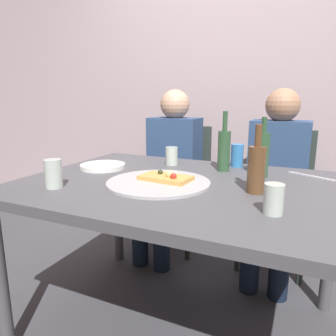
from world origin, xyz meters
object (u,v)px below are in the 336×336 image
object	(u,v)px
pizza_slice_last	(166,177)
wine_glass	(172,156)
pizza_tray	(158,183)
table_knife	(311,176)
wine_bottle	(262,154)
tumbler_far	(53,174)
chair_left	(178,177)
beer_bottle	(256,168)
chair_right	(277,188)
plate_stack	(103,166)
water_bottle	(224,149)
tumbler_near	(274,199)
guest_in_beanie	(276,175)
dining_table	(182,198)
guest_in_sweater	(170,165)
soda_can	(237,155)

from	to	relation	value
pizza_slice_last	wine_glass	size ratio (longest dim) A/B	2.32
pizza_tray	table_knife	distance (m)	0.73
wine_bottle	table_knife	world-z (taller)	wine_bottle
tumbler_far	chair_left	bearing A→B (deg)	87.52
beer_bottle	chair_left	distance (m)	1.22
tumbler_far	chair_right	size ratio (longest dim) A/B	0.13
plate_stack	water_bottle	bearing A→B (deg)	19.41
chair_left	tumbler_near	bearing A→B (deg)	125.01
water_bottle	guest_in_beanie	world-z (taller)	guest_in_beanie
pizza_tray	wine_bottle	bearing A→B (deg)	39.29
tumbler_far	guest_in_beanie	world-z (taller)	guest_in_beanie
water_bottle	chair_left	xyz separation A→B (m)	(-0.51, 0.61, -0.34)
dining_table	pizza_slice_last	world-z (taller)	pizza_slice_last
tumbler_far	guest_in_sweater	size ratio (longest dim) A/B	0.10
pizza_slice_last	soda_can	distance (m)	0.51
tumbler_far	table_knife	size ratio (longest dim) A/B	0.54
dining_table	table_knife	bearing A→B (deg)	33.30
soda_can	guest_in_beanie	bearing A→B (deg)	61.58
pizza_slice_last	soda_can	world-z (taller)	soda_can
wine_bottle	tumbler_near	size ratio (longest dim) A/B	2.81
beer_bottle	table_knife	distance (m)	0.43
pizza_tray	soda_can	bearing A→B (deg)	64.81
pizza_slice_last	water_bottle	size ratio (longest dim) A/B	0.77
tumbler_far	guest_in_beanie	size ratio (longest dim) A/B	0.10
pizza_slice_last	tumbler_far	size ratio (longest dim) A/B	1.96
tumbler_far	chair_right	xyz separation A→B (m)	(0.78, 1.21, -0.29)
wine_glass	plate_stack	world-z (taller)	wine_glass
water_bottle	tumbler_near	bearing A→B (deg)	-60.89
plate_stack	beer_bottle	bearing A→B (deg)	-8.18
water_bottle	tumbler_near	xyz separation A→B (m)	(0.30, -0.54, -0.06)
chair_left	guest_in_beanie	distance (m)	0.75
chair_left	guest_in_beanie	bearing A→B (deg)	168.24
pizza_tray	chair_right	xyz separation A→B (m)	(0.41, 0.98, -0.24)
water_bottle	soda_can	xyz separation A→B (m)	(0.04, 0.13, -0.05)
guest_in_sweater	pizza_tray	bearing A→B (deg)	110.88
wine_glass	guest_in_beanie	distance (m)	0.70
beer_bottle	guest_in_sweater	bearing A→B (deg)	132.30
water_bottle	pizza_slice_last	bearing A→B (deg)	-117.19
guest_in_sweater	table_knife	bearing A→B (deg)	155.54
chair_right	guest_in_sweater	xyz separation A→B (m)	(-0.73, -0.15, 0.13)
water_bottle	table_knife	size ratio (longest dim) A/B	1.37
wine_bottle	chair_right	size ratio (longest dim) A/B	0.31
pizza_tray	beer_bottle	xyz separation A→B (m)	(0.40, 0.04, 0.09)
tumbler_near	guest_in_sweater	distance (m)	1.29
pizza_slice_last	chair_right	bearing A→B (deg)	67.48
wine_bottle	soda_can	bearing A→B (deg)	130.77
guest_in_sweater	guest_in_beanie	distance (m)	0.73
guest_in_beanie	tumbler_near	bearing A→B (deg)	94.40
wine_bottle	table_knife	distance (m)	0.26
pizza_slice_last	chair_right	distance (m)	1.05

